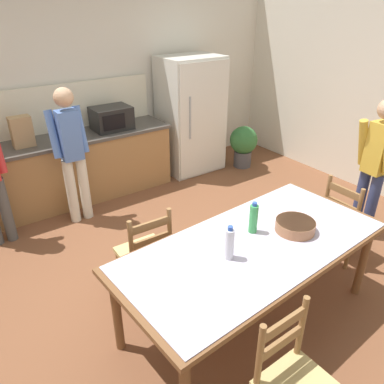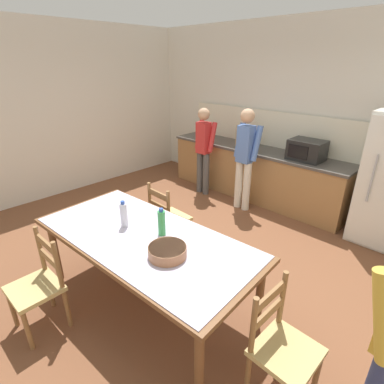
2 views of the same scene
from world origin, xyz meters
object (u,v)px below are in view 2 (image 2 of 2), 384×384
Objects in this scene: microwave at (307,150)px; paper_bag at (244,136)px; bottle_near_centre at (124,215)px; person_at_counter at (245,155)px; chair_head_end at (282,347)px; person_at_sink at (204,147)px; bottle_off_centre at (162,223)px; chair_side_far_left at (168,218)px; serving_bowl at (167,251)px; dining_table at (144,242)px; chair_side_near_left at (39,285)px.

paper_bag reaches higher than microwave.
person_at_counter is at bearing 97.05° from bottle_near_centre.
person_at_counter is (-1.98, 2.33, 0.47)m from chair_head_end.
person_at_sink is (-0.50, -0.49, -0.20)m from paper_bag.
paper_bag is 3.75m from chair_head_end.
bottle_off_centre is at bearing 22.04° from bottle_near_centre.
person_at_sink is at bearing -163.01° from microwave.
chair_side_far_left is at bearing 72.11° from chair_head_end.
paper_bag is 0.23× the size of person_at_sink.
bottle_off_centre reaches higher than chair_head_end.
person_at_counter is (-0.02, 1.65, 0.47)m from chair_side_far_left.
serving_bowl is at bearing -65.42° from paper_bag.
paper_bag is 0.22× the size of person_at_counter.
chair_head_end is 3.73m from person_at_sink.
microwave is 0.55× the size of chair_head_end.
chair_side_near_left is (-0.45, -0.84, -0.26)m from dining_table.
chair_side_near_left is at bearing -136.83° from serving_bowl.
chair_head_end is at bearing -66.54° from microwave.
bottle_near_centre is 0.30× the size of chair_side_far_left.
dining_table is 2.51× the size of chair_side_far_left.
microwave reaches higher than chair_head_end.
chair_side_near_left is 3.30m from person_at_counter.
person_at_counter reaches higher than dining_table.
chair_side_near_left is at bearing 118.14° from chair_head_end.
serving_bowl is at bearing -85.62° from microwave.
bottle_near_centre is 0.30× the size of chair_side_near_left.
paper_bag is at bearing 108.34° from dining_table.
paper_bag is at bearing 114.58° from serving_bowl.
serving_bowl is at bearing -7.60° from dining_table.
bottle_near_centre is at bearing 77.19° from chair_side_near_left.
bottle_off_centre is 0.84× the size of serving_bowl.
microwave is 0.22× the size of dining_table.
person_at_sink is (-1.19, 2.46, -0.03)m from bottle_near_centre.
bottle_near_centre is 2.46m from person_at_counter.
bottle_off_centre is 0.30× the size of chair_side_near_left.
bottle_off_centre is 2.79m from person_at_sink.
chair_side_far_left is at bearing 135.79° from bottle_off_centre.
chair_side_near_left is at bearing -177.66° from person_at_counter.
person_at_sink reaches higher than microwave.
serving_bowl is 2.66m from person_at_counter.
dining_table is 8.46× the size of bottle_off_centre.
bottle_off_centre is at bearing 52.97° from dining_table.
bottle_near_centre and bottle_off_centre have the same top height.
microwave is at bearing 79.62° from chair_side_near_left.
dining_table is 0.99m from chair_side_near_left.
microwave is at bearing -106.66° from chair_side_far_left.
chair_side_near_left is (-0.17, -0.82, -0.46)m from bottle_near_centre.
person_at_counter reaches higher than serving_bowl.
dining_table is 2.85m from person_at_sink.
chair_head_end is at bearing -139.64° from person_at_counter.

